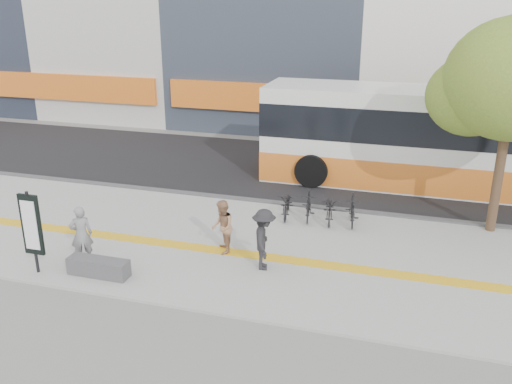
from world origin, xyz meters
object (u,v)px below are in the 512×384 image
(bus, at_px, (447,143))
(pedestrian_tan, at_px, (222,227))
(signboard, at_px, (31,226))
(street_tree, at_px, (512,82))
(bench, at_px, (99,267))
(seated_woman, at_px, (81,234))
(pedestrian_dark, at_px, (264,239))

(bus, xyz_separation_m, pedestrian_tan, (-5.92, -7.55, -0.90))
(signboard, bearing_deg, street_tree, 29.07)
(bench, distance_m, street_tree, 12.23)
(street_tree, xyz_separation_m, seated_woman, (-10.58, -5.47, -3.65))
(bench, xyz_separation_m, pedestrian_dark, (3.90, 1.57, 0.59))
(street_tree, relative_size, pedestrian_tan, 4.19)
(pedestrian_dark, bearing_deg, bench, 97.17)
(signboard, bearing_deg, pedestrian_dark, 18.87)
(bench, relative_size, signboard, 0.73)
(bus, relative_size, pedestrian_dark, 8.19)
(pedestrian_tan, height_order, pedestrian_dark, pedestrian_dark)
(street_tree, distance_m, bus, 4.79)
(bus, relative_size, pedestrian_tan, 8.88)
(signboard, distance_m, bus, 14.20)
(bench, height_order, street_tree, street_tree)
(street_tree, relative_size, seated_woman, 4.01)
(seated_woman, bearing_deg, bench, 108.22)
(bus, height_order, seated_woman, bus)
(signboard, height_order, pedestrian_dark, signboard)
(bench, bearing_deg, seated_woman, 145.20)
(signboard, relative_size, pedestrian_dark, 1.35)
(street_tree, height_order, seated_woman, street_tree)
(pedestrian_dark, bearing_deg, seated_woman, 87.42)
(bench, distance_m, signboard, 1.94)
(signboard, relative_size, pedestrian_tan, 1.46)
(bench, height_order, pedestrian_tan, pedestrian_tan)
(bench, distance_m, pedestrian_dark, 4.25)
(seated_woman, bearing_deg, pedestrian_tan, 168.32)
(street_tree, xyz_separation_m, pedestrian_dark, (-5.88, -4.45, -3.62))
(pedestrian_tan, bearing_deg, bench, -73.00)
(bus, xyz_separation_m, pedestrian_dark, (-4.57, -8.13, -0.84))
(bench, bearing_deg, pedestrian_dark, 21.98)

